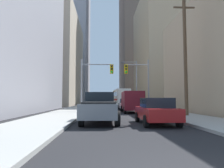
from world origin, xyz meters
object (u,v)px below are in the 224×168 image
at_px(city_bus, 121,97).
at_px(sedan_silver, 126,104).
at_px(sedan_blue, 102,106).
at_px(traffic_signal_near_left, 96,76).
at_px(sedan_red, 156,111).
at_px(sedan_green, 102,102).
at_px(cargo_van_maroon, 132,101).
at_px(pickup_truck_grey, 100,107).
at_px(sedan_black, 101,103).
at_px(traffic_signal_near_right, 138,77).

distance_m(city_bus, sedan_silver, 15.52).
height_order(sedan_blue, traffic_signal_near_left, traffic_signal_near_left).
relative_size(city_bus, sedan_red, 2.75).
xyz_separation_m(city_bus, traffic_signal_near_left, (-4.61, -19.98, 2.11)).
xyz_separation_m(sedan_green, traffic_signal_near_left, (-0.71, -23.86, 3.27)).
xyz_separation_m(sedan_red, traffic_signal_near_left, (-3.89, 11.58, 3.27)).
bearing_deg(sedan_silver, cargo_van_maroon, -89.11).
bearing_deg(pickup_truck_grey, cargo_van_maroon, 70.48).
distance_m(sedan_silver, sedan_green, 19.61).
relative_size(pickup_truck_grey, cargo_van_maroon, 1.04).
xyz_separation_m(city_bus, sedan_red, (-0.72, -31.55, -1.16)).
relative_size(sedan_black, traffic_signal_near_right, 0.71).
xyz_separation_m(city_bus, sedan_green, (-3.90, 3.88, -1.16)).
height_order(sedan_red, traffic_signal_near_left, traffic_signal_near_left).
xyz_separation_m(sedan_black, traffic_signal_near_right, (4.33, -17.06, 3.23)).
relative_size(city_bus, sedan_silver, 2.72).
distance_m(pickup_truck_grey, sedan_red, 3.45).
distance_m(sedan_blue, sedan_green, 25.71).
bearing_deg(sedan_green, city_bus, -44.86).
xyz_separation_m(cargo_van_maroon, sedan_blue, (-3.28, -0.90, -0.52)).
relative_size(pickup_truck_grey, traffic_signal_near_right, 0.91).
height_order(sedan_red, traffic_signal_near_right, traffic_signal_near_right).
relative_size(city_bus, sedan_blue, 2.72).
height_order(pickup_truck_grey, traffic_signal_near_left, traffic_signal_near_left).
height_order(sedan_red, sedan_black, same).
bearing_deg(sedan_black, cargo_van_maroon, -79.14).
distance_m(pickup_truck_grey, sedan_blue, 8.60).
bearing_deg(sedan_red, sedan_blue, 108.06).
bearing_deg(traffic_signal_near_right, sedan_green, 99.90).
distance_m(sedan_red, sedan_silver, 16.09).
bearing_deg(sedan_silver, sedan_blue, -116.68).
bearing_deg(city_bus, pickup_truck_grey, -97.45).
height_order(city_bus, sedan_blue, city_bus).
distance_m(sedan_red, traffic_signal_near_right, 12.06).
relative_size(sedan_blue, traffic_signal_near_right, 0.71).
bearing_deg(pickup_truck_grey, sedan_green, 89.86).
bearing_deg(cargo_van_maroon, traffic_signal_near_left, 166.64).
height_order(pickup_truck_grey, sedan_silver, pickup_truck_grey).
bearing_deg(sedan_blue, sedan_green, 90.01).
xyz_separation_m(sedan_blue, sedan_green, (-0.00, 25.71, 0.00)).
bearing_deg(sedan_green, traffic_signal_near_left, -91.71).
xyz_separation_m(sedan_blue, sedan_silver, (3.20, 6.36, 0.00)).
relative_size(city_bus, sedan_green, 2.75).
distance_m(sedan_silver, sedan_black, 12.98).
relative_size(sedan_blue, sedan_silver, 1.00).
distance_m(sedan_green, traffic_signal_near_left, 24.09).
distance_m(pickup_truck_grey, sedan_silver, 15.32).
bearing_deg(sedan_red, traffic_signal_near_right, 85.13).
bearing_deg(sedan_black, sedan_silver, -74.95).
bearing_deg(sedan_blue, sedan_black, 90.52).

